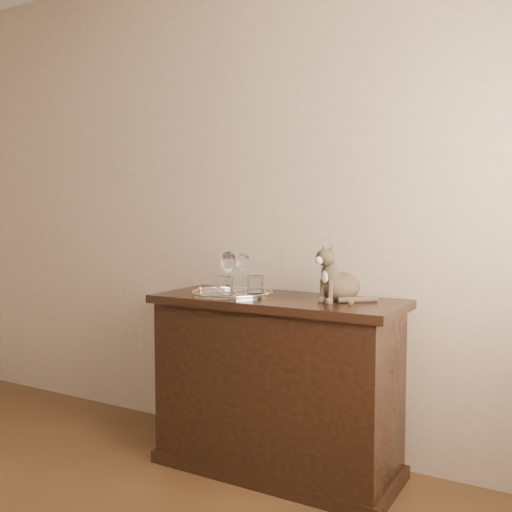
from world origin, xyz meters
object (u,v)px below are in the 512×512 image
at_px(sideboard, 277,385).
at_px(tumbler_c, 255,285).
at_px(tumbler_b, 224,286).
at_px(wine_glass_a, 228,274).
at_px(tray, 233,294).
at_px(cat, 340,272).
at_px(wine_glass_b, 243,272).
at_px(wine_glass_d, 228,272).

relative_size(sideboard, tumbler_c, 13.43).
relative_size(sideboard, tumbler_b, 12.98).
distance_m(wine_glass_a, tumbler_c, 0.19).
bearing_deg(tumbler_c, tray, -162.57).
bearing_deg(sideboard, tumbler_b, -149.21).
bearing_deg(tray, cat, 7.66).
height_order(tray, tumbler_b, tumbler_b).
height_order(sideboard, tumbler_c, tumbler_c).
height_order(tray, tumbler_c, tumbler_c).
xyz_separation_m(wine_glass_b, wine_glass_d, (-0.02, -0.11, 0.01)).
bearing_deg(wine_glass_d, wine_glass_b, 79.77).
bearing_deg(wine_glass_b, tumbler_c, -30.51).
distance_m(sideboard, wine_glass_b, 0.58).
relative_size(sideboard, wine_glass_d, 5.82).
bearing_deg(tumbler_b, wine_glass_d, 111.72).
height_order(tumbler_b, cat, cat).
distance_m(sideboard, wine_glass_a, 0.60).
xyz_separation_m(tray, wine_glass_a, (-0.07, 0.07, 0.09)).
distance_m(wine_glass_a, wine_glass_b, 0.08).
bearing_deg(tray, tumbler_c, 17.43).
height_order(sideboard, tumbler_b, tumbler_b).
distance_m(wine_glass_a, tumbler_b, 0.20).
height_order(wine_glass_b, cat, cat).
bearing_deg(wine_glass_a, wine_glass_b, 25.20).
bearing_deg(wine_glass_d, tumbler_c, 16.07).
relative_size(wine_glass_d, cat, 0.79).
bearing_deg(wine_glass_d, tumbler_b, -68.28).
bearing_deg(tumbler_c, wine_glass_a, 169.52).
relative_size(tray, wine_glass_a, 2.33).
distance_m(wine_glass_a, wine_glass_d, 0.09).
xyz_separation_m(tumbler_b, cat, (0.52, 0.17, 0.08)).
xyz_separation_m(sideboard, tumbler_c, (-0.12, 0.01, 0.48)).
bearing_deg(tumbler_c, tumbler_b, -124.25).
bearing_deg(wine_glass_a, sideboard, -7.78).
bearing_deg(sideboard, tumbler_c, 176.30).
height_order(sideboard, wine_glass_a, wine_glass_a).
height_order(wine_glass_d, tumbler_c, wine_glass_d).
distance_m(tray, tumbler_b, 0.12).
height_order(sideboard, wine_glass_d, wine_glass_d).
height_order(wine_glass_a, wine_glass_b, wine_glass_b).
relative_size(wine_glass_a, wine_glass_b, 0.89).
bearing_deg(cat, tumbler_b, -140.75).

